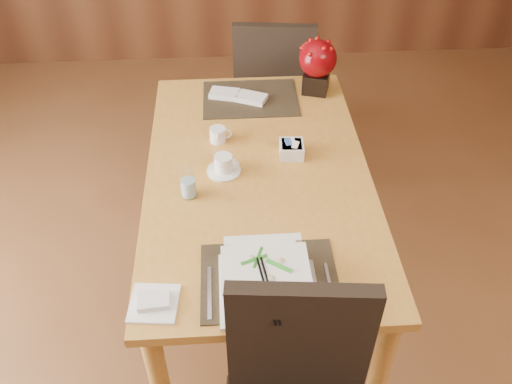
{
  "coord_description": "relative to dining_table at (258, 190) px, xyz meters",
  "views": [
    {
      "loc": [
        -0.12,
        -1.07,
        2.15
      ],
      "look_at": [
        -0.02,
        0.35,
        0.87
      ],
      "focal_mm": 38.0,
      "sensor_mm": 36.0,
      "label": 1
    }
  ],
  "objects": [
    {
      "name": "placemat_near",
      "position": [
        0.0,
        -0.55,
        0.1
      ],
      "size": [
        0.45,
        0.33,
        0.01
      ],
      "primitive_type": "cube",
      "color": "black",
      "rests_on": "dining_table"
    },
    {
      "name": "coffee_cup",
      "position": [
        -0.14,
        0.02,
        0.13
      ],
      "size": [
        0.14,
        0.14,
        0.08
      ],
      "rotation": [
        0.0,
        0.0,
        -0.2
      ],
      "color": "white",
      "rests_on": "dining_table"
    },
    {
      "name": "dining_table",
      "position": [
        0.0,
        0.0,
        0.0
      ],
      "size": [
        0.9,
        1.5,
        0.75
      ],
      "color": "gold",
      "rests_on": "ground"
    },
    {
      "name": "far_chair",
      "position": [
        0.16,
        1.0,
        -0.11
      ],
      "size": [
        0.5,
        0.5,
        0.96
      ],
      "rotation": [
        0.0,
        0.0,
        3.03
      ],
      "color": "black",
      "rests_on": "ground"
    },
    {
      "name": "sugar_caddy",
      "position": [
        0.15,
        0.1,
        0.13
      ],
      "size": [
        0.1,
        0.1,
        0.06
      ],
      "primitive_type": "cube",
      "rotation": [
        0.0,
        0.0,
        -0.05
      ],
      "color": "white",
      "rests_on": "dining_table"
    },
    {
      "name": "berry_decor",
      "position": [
        0.32,
        0.6,
        0.25
      ],
      "size": [
        0.18,
        0.18,
        0.26
      ],
      "rotation": [
        0.0,
        0.0,
        -0.3
      ],
      "color": "black",
      "rests_on": "dining_table"
    },
    {
      "name": "bread_plate",
      "position": [
        -0.37,
        -0.62,
        0.1
      ],
      "size": [
        0.16,
        0.16,
        0.01
      ],
      "primitive_type": "cube",
      "rotation": [
        0.0,
        0.0,
        -0.1
      ],
      "color": "white",
      "rests_on": "dining_table"
    },
    {
      "name": "water_glass",
      "position": [
        -0.27,
        -0.12,
        0.17
      ],
      "size": [
        0.06,
        0.06,
        0.14
      ],
      "primitive_type": "cylinder",
      "rotation": [
        0.0,
        0.0,
        0.02
      ],
      "color": "white",
      "rests_on": "dining_table"
    },
    {
      "name": "placemat_far",
      "position": [
        0.0,
        0.55,
        0.1
      ],
      "size": [
        0.45,
        0.33,
        0.01
      ],
      "primitive_type": "cube",
      "color": "black",
      "rests_on": "dining_table"
    },
    {
      "name": "soup_setting",
      "position": [
        -0.02,
        -0.59,
        0.16
      ],
      "size": [
        0.29,
        0.29,
        0.12
      ],
      "rotation": [
        0.0,
        0.0,
        0.0
      ],
      "color": "white",
      "rests_on": "dining_table"
    },
    {
      "name": "napkins_far",
      "position": [
        -0.05,
        0.55,
        0.11
      ],
      "size": [
        0.29,
        0.18,
        0.02
      ],
      "primitive_type": null,
      "rotation": [
        0.0,
        0.0,
        -0.35
      ],
      "color": "white",
      "rests_on": "dining_table"
    },
    {
      "name": "creamer_jug",
      "position": [
        -0.16,
        0.22,
        0.13
      ],
      "size": [
        0.09,
        0.09,
        0.06
      ],
      "primitive_type": null,
      "rotation": [
        0.0,
        0.0,
        0.05
      ],
      "color": "white",
      "rests_on": "dining_table"
    }
  ]
}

